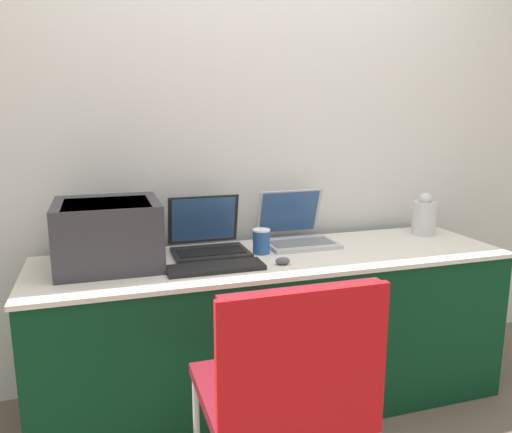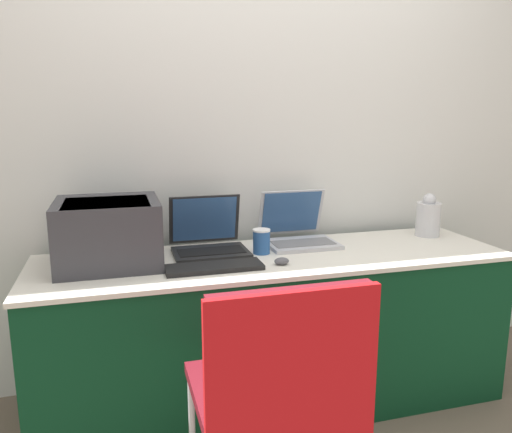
{
  "view_description": "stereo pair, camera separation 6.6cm",
  "coord_description": "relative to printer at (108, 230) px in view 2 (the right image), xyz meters",
  "views": [
    {
      "loc": [
        -0.74,
        -1.76,
        1.36
      ],
      "look_at": [
        -0.08,
        0.33,
        0.9
      ],
      "focal_mm": 35.0,
      "sensor_mm": 36.0,
      "label": 1
    },
    {
      "loc": [
        -0.68,
        -1.78,
        1.36
      ],
      "look_at": [
        -0.08,
        0.33,
        0.9
      ],
      "focal_mm": 35.0,
      "sensor_mm": 36.0,
      "label": 2
    }
  ],
  "objects": [
    {
      "name": "coffee_cup",
      "position": [
        0.67,
        -0.02,
        -0.09
      ],
      "size": [
        0.08,
        0.08,
        0.11
      ],
      "color": "#285699",
      "rests_on": "table"
    },
    {
      "name": "chair",
      "position": [
        0.47,
        -0.87,
        -0.3
      ],
      "size": [
        0.49,
        0.5,
        0.91
      ],
      "color": "maroon",
      "rests_on": "ground_plane"
    },
    {
      "name": "wall_back",
      "position": [
        0.72,
        0.34,
        0.43
      ],
      "size": [
        8.0,
        0.05,
        2.6
      ],
      "color": "silver",
      "rests_on": "ground_plane"
    },
    {
      "name": "external_keyboard",
      "position": [
        0.41,
        -0.19,
        -0.14
      ],
      "size": [
        0.4,
        0.13,
        0.02
      ],
      "color": "black",
      "rests_on": "table"
    },
    {
      "name": "laptop_left",
      "position": [
        0.44,
        0.09,
        -0.09
      ],
      "size": [
        0.34,
        0.31,
        0.25
      ],
      "color": "black",
      "rests_on": "table"
    },
    {
      "name": "printer",
      "position": [
        0.0,
        0.0,
        0.0
      ],
      "size": [
        0.42,
        0.41,
        0.28
      ],
      "color": "#333338",
      "rests_on": "table"
    },
    {
      "name": "laptop_right",
      "position": [
        0.9,
        0.12,
        -0.09
      ],
      "size": [
        0.34,
        0.33,
        0.25
      ],
      "color": "#B7B7BC",
      "rests_on": "table"
    },
    {
      "name": "mouse",
      "position": [
        0.7,
        -0.21,
        -0.13
      ],
      "size": [
        0.06,
        0.05,
        0.03
      ],
      "color": "#4C4C51",
      "rests_on": "table"
    },
    {
      "name": "table",
      "position": [
        0.72,
        -0.07,
        -0.51
      ],
      "size": [
        2.14,
        0.62,
        0.72
      ],
      "color": "#0C381E",
      "rests_on": "ground_plane"
    },
    {
      "name": "metal_pitcher",
      "position": [
        1.61,
        0.07,
        -0.05
      ],
      "size": [
        0.12,
        0.12,
        0.23
      ],
      "color": "silver",
      "rests_on": "table"
    }
  ]
}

